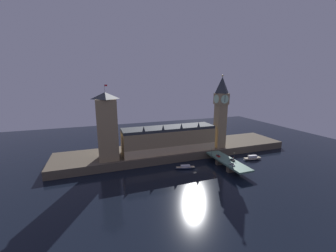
{
  "coord_description": "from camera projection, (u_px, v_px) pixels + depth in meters",
  "views": [
    {
      "loc": [
        -71.45,
        -136.41,
        68.82
      ],
      "look_at": [
        -15.87,
        20.0,
        32.58
      ],
      "focal_mm": 22.0,
      "sensor_mm": 36.0,
      "label": 1
    }
  ],
  "objects": [
    {
      "name": "boat_downstream",
      "position": [
        252.0,
        158.0,
        183.66
      ],
      "size": [
        17.88,
        6.1,
        4.21
      ],
      "color": "#B2A893",
      "rests_on": "ground_plane"
    },
    {
      "name": "pedestrian_mid_walk",
      "position": [
        233.0,
        158.0,
        168.13
      ],
      "size": [
        0.38,
        0.38,
        1.73
      ],
      "color": "black",
      "rests_on": "bridge"
    },
    {
      "name": "car_northbound_trail",
      "position": [
        233.0,
        164.0,
        155.99
      ],
      "size": [
        1.87,
        4.17,
        1.39
      ],
      "color": "white",
      "rests_on": "bridge"
    },
    {
      "name": "car_southbound_lead",
      "position": [
        232.0,
        160.0,
        164.96
      ],
      "size": [
        1.91,
        4.52,
        1.49
      ],
      "color": "black",
      "rests_on": "bridge"
    },
    {
      "name": "clock_tower",
      "position": [
        221.0,
        110.0,
        190.94
      ],
      "size": [
        10.93,
        11.04,
        67.55
      ],
      "color": "#9E845B",
      "rests_on": "embankment"
    },
    {
      "name": "bridge",
      "position": [
        228.0,
        162.0,
        166.7
      ],
      "size": [
        12.87,
        46.0,
        6.35
      ],
      "color": "slate",
      "rests_on": "ground_plane"
    },
    {
      "name": "street_lamp_near",
      "position": [
        233.0,
        163.0,
        149.93
      ],
      "size": [
        1.34,
        0.6,
        6.66
      ],
      "color": "#2D3333",
      "rests_on": "bridge"
    },
    {
      "name": "boat_upstream",
      "position": [
        185.0,
        167.0,
        164.93
      ],
      "size": [
        17.05,
        7.12,
        3.16
      ],
      "color": "#1E2842",
      "rests_on": "ground_plane"
    },
    {
      "name": "car_northbound_lead",
      "position": [
        218.0,
        156.0,
        173.85
      ],
      "size": [
        1.84,
        4.02,
        1.54
      ],
      "color": "red",
      "rests_on": "bridge"
    },
    {
      "name": "embankment",
      "position": [
        177.0,
        150.0,
        198.8
      ],
      "size": [
        220.0,
        42.0,
        6.84
      ],
      "color": "brown",
      "rests_on": "ground_plane"
    },
    {
      "name": "ground_plane",
      "position": [
        195.0,
        170.0,
        163.63
      ],
      "size": [
        400.0,
        400.0,
        0.0
      ],
      "primitive_type": "plane",
      "color": "black"
    },
    {
      "name": "pedestrian_near_rail",
      "position": [
        229.0,
        164.0,
        155.44
      ],
      "size": [
        0.38,
        0.38,
        1.6
      ],
      "color": "black",
      "rests_on": "bridge"
    },
    {
      "name": "parliament_hall",
      "position": [
        169.0,
        139.0,
        184.79
      ],
      "size": [
        82.66,
        21.5,
        26.71
      ],
      "color": "#9E845B",
      "rests_on": "embankment"
    },
    {
      "name": "street_lamp_mid",
      "position": [
        234.0,
        155.0,
        167.54
      ],
      "size": [
        1.34,
        0.6,
        5.92
      ],
      "color": "#2D3333",
      "rests_on": "bridge"
    },
    {
      "name": "street_lamp_far",
      "position": [
        212.0,
        150.0,
        176.94
      ],
      "size": [
        1.34,
        0.6,
        7.34
      ],
      "color": "#2D3333",
      "rests_on": "bridge"
    },
    {
      "name": "victoria_tower",
      "position": [
        107.0,
        126.0,
        162.41
      ],
      "size": [
        15.67,
        15.67,
        59.76
      ],
      "color": "#9E845B",
      "rests_on": "embankment"
    }
  ]
}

